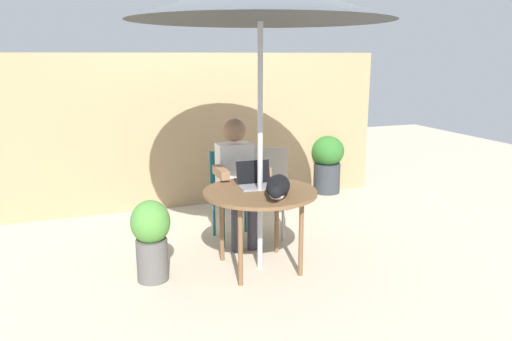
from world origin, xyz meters
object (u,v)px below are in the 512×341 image
object	(u,v)px
chair_empty	(268,184)
person_seated	(237,175)
patio_table	(260,197)
potted_plant_near_fence	(327,162)
potted_plant_by_chair	(151,237)
cat	(278,187)
patio_umbrella	(260,0)
chair_occupied	(232,188)
laptop	(255,179)

from	to	relation	value
chair_empty	person_seated	world-z (taller)	person_seated
patio_table	potted_plant_near_fence	bearing A→B (deg)	49.23
potted_plant_by_chair	potted_plant_near_fence	bearing A→B (deg)	35.79
chair_empty	cat	distance (m)	1.14
patio_umbrella	potted_plant_by_chair	size ratio (longest dim) A/B	3.50
chair_occupied	person_seated	xyz separation A→B (m)	(-0.00, -0.16, 0.17)
laptop	potted_plant_by_chair	world-z (taller)	laptop
patio_table	laptop	bearing A→B (deg)	87.16
chair_occupied	potted_plant_near_fence	distance (m)	2.04
cat	laptop	bearing A→B (deg)	98.45
patio_umbrella	cat	distance (m)	1.46
patio_table	chair_occupied	bearing A→B (deg)	90.00
laptop	chair_occupied	bearing A→B (deg)	90.66
patio_table	cat	world-z (taller)	cat
chair_empty	potted_plant_near_fence	xyz separation A→B (m)	(1.29, 1.14, -0.10)
chair_empty	person_seated	size ratio (longest dim) A/B	0.72
patio_table	chair_occupied	size ratio (longest dim) A/B	1.09
potted_plant_by_chair	laptop	bearing A→B (deg)	4.45
patio_umbrella	chair_empty	bearing A→B (deg)	64.33
patio_table	potted_plant_near_fence	xyz separation A→B (m)	(1.68, 1.95, -0.22)
patio_umbrella	chair_empty	xyz separation A→B (m)	(0.39, 0.82, -1.71)
chair_occupied	potted_plant_near_fence	xyz separation A→B (m)	(1.68, 1.15, -0.10)
patio_table	laptop	world-z (taller)	laptop
laptop	patio_umbrella	bearing A→B (deg)	-92.84
patio_table	patio_umbrella	bearing A→B (deg)	0.00
person_seated	patio_umbrella	bearing A→B (deg)	-90.00
chair_occupied	potted_plant_by_chair	xyz separation A→B (m)	(-0.91, -0.72, -0.14)
cat	potted_plant_near_fence	distance (m)	2.75
laptop	cat	distance (m)	0.39
laptop	potted_plant_near_fence	xyz separation A→B (m)	(1.68, 1.80, -0.34)
chair_occupied	cat	world-z (taller)	chair_occupied
chair_empty	laptop	world-z (taller)	laptop
patio_table	person_seated	size ratio (longest dim) A/B	0.79
chair_occupied	chair_empty	xyz separation A→B (m)	(0.39, 0.02, 0.00)
cat	potted_plant_near_fence	size ratio (longest dim) A/B	0.75
laptop	potted_plant_by_chair	distance (m)	1.00
potted_plant_near_fence	potted_plant_by_chair	distance (m)	3.20
patio_table	chair_occupied	xyz separation A→B (m)	(0.00, 0.80, -0.12)
laptop	potted_plant_near_fence	world-z (taller)	laptop
potted_plant_by_chair	chair_occupied	bearing A→B (deg)	38.21
patio_table	potted_plant_by_chair	size ratio (longest dim) A/B	1.41
chair_empty	laptop	bearing A→B (deg)	-120.06
chair_empty	laptop	size ratio (longest dim) A/B	2.84
laptop	cat	xyz separation A→B (m)	(0.06, -0.39, 0.02)
patio_umbrella	chair_empty	distance (m)	1.93
person_seated	laptop	bearing A→B (deg)	-89.12
chair_occupied	laptop	distance (m)	0.69
chair_empty	potted_plant_by_chair	xyz separation A→B (m)	(-1.31, -0.74, -0.14)
chair_occupied	chair_empty	distance (m)	0.39
person_seated	potted_plant_by_chair	xyz separation A→B (m)	(-0.91, -0.56, -0.31)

